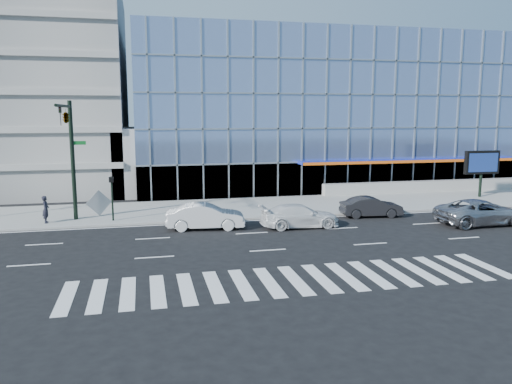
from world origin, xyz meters
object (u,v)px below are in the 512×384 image
silver_suv (481,212)px  white_sedan (206,216)px  dark_sedan (371,207)px  pedestrian (46,209)px  white_suv (300,216)px  ped_signal_post (112,192)px  marquee_sign (482,163)px  traffic_signal (68,131)px  tilted_panel (99,203)px

silver_suv → white_sedan: (-18.00, 2.80, -0.02)m
dark_sedan → pedestrian: bearing=90.3°
pedestrian → white_suv: bearing=-107.9°
ped_signal_post → marquee_sign: (30.50, 3.05, 0.93)m
traffic_signal → pedestrian: size_ratio=4.43×
dark_sedan → tilted_panel: (-18.91, 4.00, 0.35)m
dark_sedan → marquee_sign: bearing=-62.0°
marquee_sign → white_suv: marquee_sign is taller
marquee_sign → white_sedan: (-24.63, -6.19, -2.25)m
traffic_signal → tilted_panel: 5.81m
marquee_sign → silver_suv: bearing=-126.4°
traffic_signal → dark_sedan: 21.14m
silver_suv → white_sedan: bearing=80.3°
ped_signal_post → traffic_signal: bearing=-171.5°
traffic_signal → ped_signal_post: traffic_signal is taller
traffic_signal → dark_sedan: size_ratio=1.84×
silver_suv → dark_sedan: size_ratio=1.38×
marquee_sign → tilted_panel: marquee_sign is taller
white_sedan → marquee_sign: bearing=-68.8°
white_sedan → tilted_panel: size_ratio=3.81×
ped_signal_post → marquee_sign: 30.67m
traffic_signal → pedestrian: 5.44m
dark_sedan → ped_signal_post: bearing=89.7°
ped_signal_post → dark_sedan: size_ratio=0.69×
ped_signal_post → white_sedan: (5.87, -3.14, -1.33)m
ped_signal_post → pedestrian: (-4.26, 0.27, -1.09)m
white_sedan → dark_sedan: bearing=-77.6°
dark_sedan → pedestrian: pedestrian is taller
tilted_panel → traffic_signal: bearing=-139.8°
ped_signal_post → marquee_sign: bearing=5.7°
white_suv → white_sedan: 6.06m
marquee_sign → tilted_panel: size_ratio=3.08×
marquee_sign → dark_sedan: (-12.63, -5.06, -2.35)m
white_suv → traffic_signal: bearing=76.8°
marquee_sign → dark_sedan: marquee_sign is taller
white_sedan → dark_sedan: white_sedan is taller
silver_suv → ped_signal_post: bearing=75.1°
marquee_sign → traffic_signal: bearing=-174.1°
marquee_sign → silver_suv: 11.39m
silver_suv → dark_sedan: 7.18m
ped_signal_post → silver_suv: (23.87, -5.94, -1.31)m
traffic_signal → ped_signal_post: 4.75m
white_sedan → dark_sedan: 12.05m
traffic_signal → white_sedan: (8.37, -2.77, -5.35)m
silver_suv → white_suv: 12.15m
marquee_sign → white_sedan: marquee_sign is taller
white_sedan → tilted_panel: tilted_panel is taller
traffic_signal → marquee_sign: traffic_signal is taller
silver_suv → white_sedan: size_ratio=1.21×
white_suv → white_sedan: (-6.00, 0.88, 0.07)m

